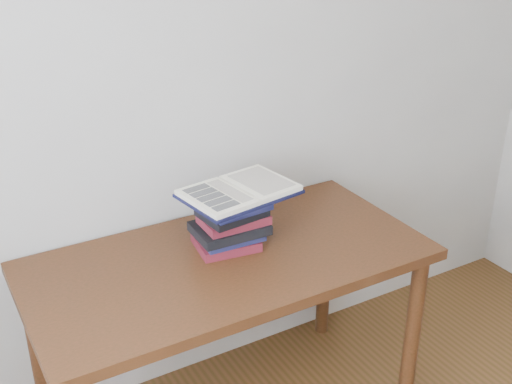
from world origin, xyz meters
TOP-DOWN VIEW (x-y plane):
  - desk at (-0.08, 1.38)m, footprint 1.39×0.70m
  - book_stack at (-0.04, 1.43)m, footprint 0.26×0.21m
  - open_book at (0.00, 1.45)m, footprint 0.42×0.32m

SIDE VIEW (x-z plane):
  - desk at x=-0.08m, z-range 0.28..1.02m
  - book_stack at x=-0.04m, z-range 0.75..0.93m
  - open_book at x=0.00m, z-range 0.93..0.96m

